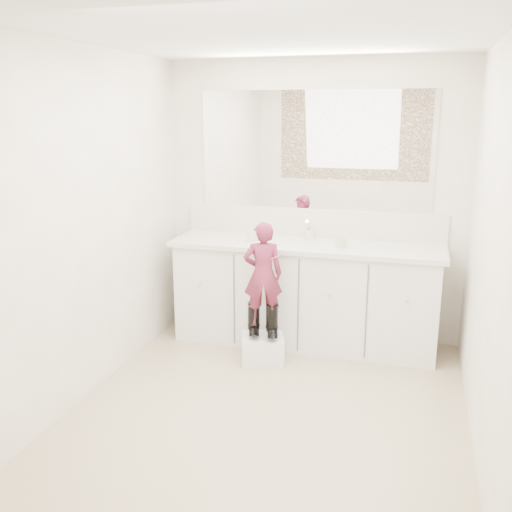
% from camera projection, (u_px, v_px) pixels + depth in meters
% --- Properties ---
extents(floor, '(3.00, 3.00, 0.00)m').
position_uv_depth(floor, '(268.00, 410.00, 3.87)').
color(floor, '#8C795B').
rests_on(floor, ground).
extents(ceiling, '(3.00, 3.00, 0.00)m').
position_uv_depth(ceiling, '(270.00, 34.00, 3.27)').
color(ceiling, white).
rests_on(ceiling, wall_back).
extents(wall_back, '(2.60, 0.00, 2.60)m').
position_uv_depth(wall_back, '(313.00, 202.00, 4.97)').
color(wall_back, beige).
rests_on(wall_back, floor).
extents(wall_front, '(2.60, 0.00, 2.60)m').
position_uv_depth(wall_front, '(169.00, 319.00, 2.17)').
color(wall_front, beige).
rests_on(wall_front, floor).
extents(wall_left, '(0.00, 3.00, 3.00)m').
position_uv_depth(wall_left, '(87.00, 226.00, 3.92)').
color(wall_left, beige).
rests_on(wall_left, floor).
extents(wall_right, '(0.00, 3.00, 3.00)m').
position_uv_depth(wall_right, '(491.00, 251.00, 3.22)').
color(wall_right, beige).
rests_on(wall_right, floor).
extents(vanity_cabinet, '(2.20, 0.55, 0.85)m').
position_uv_depth(vanity_cabinet, '(305.00, 296.00, 4.90)').
color(vanity_cabinet, silver).
rests_on(vanity_cabinet, floor).
extents(countertop, '(2.28, 0.58, 0.04)m').
position_uv_depth(countertop, '(306.00, 246.00, 4.78)').
color(countertop, beige).
rests_on(countertop, vanity_cabinet).
extents(backsplash, '(2.28, 0.03, 0.25)m').
position_uv_depth(backsplash, '(312.00, 223.00, 5.00)').
color(backsplash, beige).
rests_on(backsplash, countertop).
extents(mirror, '(2.00, 0.02, 1.00)m').
position_uv_depth(mirror, '(314.00, 151.00, 4.85)').
color(mirror, white).
rests_on(mirror, wall_back).
extents(dot_panel, '(2.00, 0.01, 1.20)m').
position_uv_depth(dot_panel, '(166.00, 202.00, 2.07)').
color(dot_panel, '#472819').
rests_on(dot_panel, wall_front).
extents(faucet, '(0.08, 0.08, 0.10)m').
position_uv_depth(faucet, '(310.00, 234.00, 4.91)').
color(faucet, silver).
rests_on(faucet, countertop).
extents(cup, '(0.11, 0.11, 0.10)m').
position_uv_depth(cup, '(341.00, 241.00, 4.64)').
color(cup, beige).
rests_on(cup, countertop).
extents(soap_bottle, '(0.08, 0.09, 0.17)m').
position_uv_depth(soap_bottle, '(252.00, 231.00, 4.85)').
color(soap_bottle, beige).
rests_on(soap_bottle, countertop).
extents(step_stool, '(0.40, 0.36, 0.21)m').
position_uv_depth(step_stool, '(263.00, 348.00, 4.61)').
color(step_stool, white).
rests_on(step_stool, floor).
extents(boot_left, '(0.15, 0.21, 0.28)m').
position_uv_depth(boot_left, '(254.00, 319.00, 4.56)').
color(boot_left, black).
rests_on(boot_left, step_stool).
extents(boot_right, '(0.15, 0.21, 0.28)m').
position_uv_depth(boot_right, '(272.00, 321.00, 4.52)').
color(boot_right, black).
rests_on(boot_right, step_stool).
extents(toddler, '(0.35, 0.28, 0.84)m').
position_uv_depth(toddler, '(263.00, 274.00, 4.45)').
color(toddler, '#B13667').
rests_on(toddler, step_stool).
extents(toothbrush, '(0.13, 0.05, 0.06)m').
position_uv_depth(toothbrush, '(272.00, 258.00, 4.40)').
color(toothbrush, '#E5598E').
rests_on(toothbrush, toddler).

